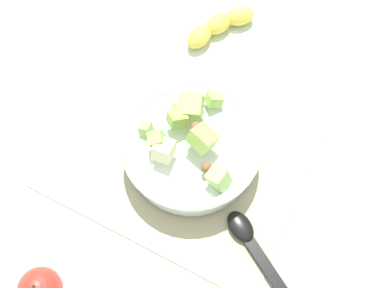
% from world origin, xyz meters
% --- Properties ---
extents(ground_plane, '(2.40, 2.40, 0.00)m').
position_xyz_m(ground_plane, '(0.00, 0.00, 0.00)').
color(ground_plane, silver).
extents(placemat, '(0.42, 0.35, 0.01)m').
position_xyz_m(placemat, '(0.00, 0.00, 0.00)').
color(placemat, tan).
rests_on(placemat, ground_plane).
extents(salad_bowl, '(0.23, 0.23, 0.12)m').
position_xyz_m(salad_bowl, '(-0.02, -0.00, 0.05)').
color(salad_bowl, white).
rests_on(salad_bowl, placemat).
extents(serving_spoon, '(0.21, 0.14, 0.01)m').
position_xyz_m(serving_spoon, '(-0.19, 0.10, 0.01)').
color(serving_spoon, black).
rests_on(serving_spoon, placemat).
extents(banana_whole, '(0.11, 0.14, 0.04)m').
position_xyz_m(banana_whole, '(0.06, -0.26, 0.02)').
color(banana_whole, yellow).
rests_on(banana_whole, ground_plane).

